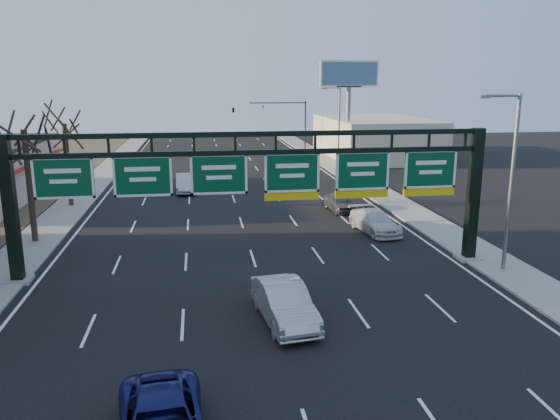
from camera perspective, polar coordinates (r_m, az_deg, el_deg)
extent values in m
plane|color=black|center=(21.22, -0.04, -13.47)|extent=(160.00, 160.00, 0.00)
cube|color=gray|center=(41.12, -22.38, -1.11)|extent=(3.00, 120.00, 0.12)
cube|color=gray|center=(42.84, 13.04, 0.11)|extent=(3.00, 120.00, 0.12)
cube|color=white|center=(40.00, -4.29, -0.59)|extent=(21.60, 120.00, 0.01)
cube|color=black|center=(28.81, -26.33, -0.05)|extent=(0.55, 0.55, 7.20)
cube|color=gray|center=(29.72, -25.64, -6.63)|extent=(1.20, 1.20, 0.20)
cube|color=black|center=(31.01, 19.53, 1.43)|extent=(0.55, 0.55, 7.20)
cube|color=gray|center=(31.86, 19.05, -4.74)|extent=(1.20, 1.20, 0.20)
cube|color=black|center=(27.01, -2.58, 7.94)|extent=(23.40, 0.25, 0.25)
cube|color=black|center=(27.11, -2.56, 6.04)|extent=(23.40, 0.25, 0.25)
cube|color=#044526|center=(27.85, -21.68, 3.13)|extent=(2.80, 0.10, 2.00)
cube|color=#044526|center=(27.25, -14.14, 3.46)|extent=(2.80, 0.10, 2.00)
cube|color=#044526|center=(27.13, -6.40, 3.74)|extent=(2.80, 0.10, 2.00)
cube|color=#044526|center=(27.51, 1.26, 3.95)|extent=(2.80, 0.10, 2.00)
cube|color=yellow|center=(27.73, 1.25, 1.46)|extent=(2.80, 0.10, 0.40)
cube|color=#044526|center=(28.36, 8.60, 4.08)|extent=(2.80, 0.10, 2.00)
cube|color=yellow|center=(28.58, 8.52, 1.67)|extent=(2.80, 0.10, 0.40)
cube|color=#044526|center=(29.64, 15.42, 4.15)|extent=(2.80, 0.10, 2.00)
cube|color=yellow|center=(29.85, 15.28, 1.84)|extent=(2.80, 0.10, 0.40)
cube|color=#A81C10|center=(50.07, -24.32, 4.56)|extent=(1.20, 18.00, 0.40)
cube|color=#B9AF99|center=(72.78, 9.82, 7.50)|extent=(12.00, 20.00, 5.00)
cylinder|color=#2F251A|center=(35.70, -24.70, 2.35)|extent=(0.36, 0.36, 6.84)
cylinder|color=#2F251A|center=(45.30, -21.29, 4.48)|extent=(0.36, 0.36, 6.46)
cylinder|color=slate|center=(29.57, 23.02, 2.60)|extent=(0.20, 0.20, 9.00)
cylinder|color=slate|center=(28.69, 22.26, 11.24)|extent=(1.80, 0.12, 0.12)
cube|color=slate|center=(28.25, 20.65, 11.26)|extent=(0.50, 0.22, 0.15)
cylinder|color=slate|center=(60.94, 6.18, 8.53)|extent=(0.20, 0.20, 9.00)
cylinder|color=slate|center=(60.52, 5.44, 12.69)|extent=(1.80, 0.12, 0.12)
cube|color=slate|center=(60.31, 4.58, 12.66)|extent=(0.50, 0.22, 0.15)
cylinder|color=slate|center=(66.38, 7.10, 8.79)|extent=(0.50, 0.50, 9.00)
cube|color=slate|center=(66.19, 7.22, 12.67)|extent=(3.00, 0.30, 0.20)
cube|color=white|center=(66.20, 7.25, 13.97)|extent=(7.00, 0.30, 3.00)
cube|color=#45678B|center=(66.00, 7.30, 13.97)|extent=(6.60, 0.05, 2.60)
cylinder|color=black|center=(75.42, 2.66, 8.63)|extent=(0.18, 0.18, 7.00)
cylinder|color=black|center=(74.59, -0.24, 11.13)|extent=(7.60, 0.14, 0.14)
imported|color=black|center=(74.36, -1.79, 10.50)|extent=(0.20, 0.20, 1.00)
imported|color=black|center=(73.99, -4.91, 10.45)|extent=(0.54, 0.54, 1.62)
imported|color=#A7A8AC|center=(22.42, 0.43, -9.68)|extent=(2.35, 5.10, 1.62)
imported|color=silver|center=(35.91, 9.88, -1.21)|extent=(2.72, 5.07, 1.40)
imported|color=#46474B|center=(41.44, 6.25, 0.79)|extent=(1.88, 3.99, 1.32)
imported|color=#B2B3B8|center=(49.12, -9.82, 2.79)|extent=(1.82, 4.85, 1.58)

